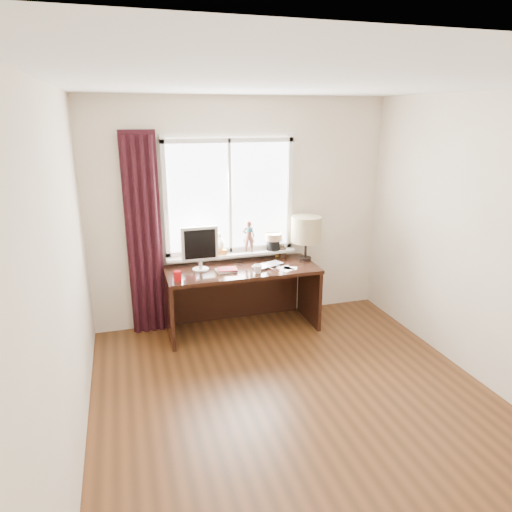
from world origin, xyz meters
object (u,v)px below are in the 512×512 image
object	(u,v)px
table_lamp	(306,230)
red_cup	(177,276)
monitor	(200,246)
mug	(258,269)
desk	(240,285)
laptop	(268,265)

from	to	relation	value
table_lamp	red_cup	bearing A→B (deg)	-169.19
red_cup	table_lamp	distance (m)	1.60
red_cup	monitor	distance (m)	0.46
mug	desk	world-z (taller)	mug
monitor	desk	bearing A→B (deg)	3.52
mug	red_cup	distance (m)	0.86
mug	table_lamp	size ratio (longest dim) A/B	0.19
laptop	monitor	xyz separation A→B (m)	(-0.75, 0.11, 0.26)
desk	red_cup	bearing A→B (deg)	-157.88
laptop	red_cup	xyz separation A→B (m)	(-1.04, -0.17, 0.04)
mug	monitor	bearing A→B (deg)	153.61
desk	table_lamp	xyz separation A→B (m)	(0.80, -0.01, 0.61)
desk	laptop	bearing A→B (deg)	-24.59
laptop	table_lamp	size ratio (longest dim) A/B	0.71
mug	desk	size ratio (longest dim) A/B	0.06
laptop	desk	distance (m)	0.41
laptop	red_cup	size ratio (longest dim) A/B	3.48
table_lamp	mug	bearing A→B (deg)	-155.78
red_cup	mug	bearing A→B (deg)	-0.74
laptop	mug	xyz separation A→B (m)	(-0.17, -0.18, 0.04)
laptop	mug	distance (m)	0.25
laptop	desk	bearing A→B (deg)	132.97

